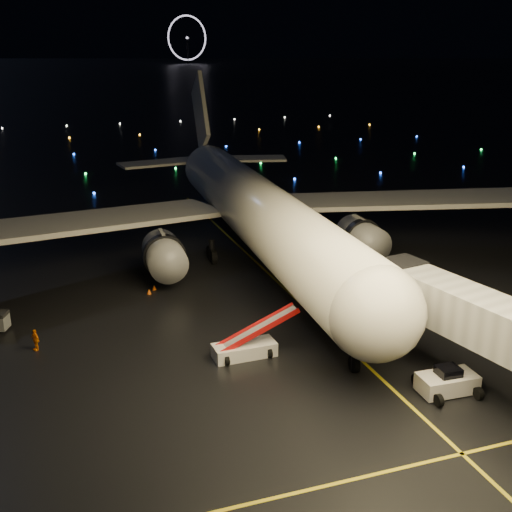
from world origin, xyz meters
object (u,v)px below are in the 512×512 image
at_px(crew_c, 35,340).
at_px(pushback_tug, 447,380).
at_px(airliner, 249,170).
at_px(belt_loader, 244,336).

bearing_deg(crew_c, pushback_tug, 27.22).
distance_m(airliner, crew_c, 28.87).
xyz_separation_m(belt_loader, crew_c, (-14.10, 5.95, -0.78)).
xyz_separation_m(airliner, belt_loader, (-7.97, -22.70, -7.32)).
bearing_deg(belt_loader, airliner, 69.04).
bearing_deg(crew_c, belt_loader, 35.39).
relative_size(pushback_tug, crew_c, 2.29).
height_order(airliner, pushback_tug, airliner).
relative_size(airliner, pushback_tug, 16.83).
height_order(airliner, belt_loader, airliner).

